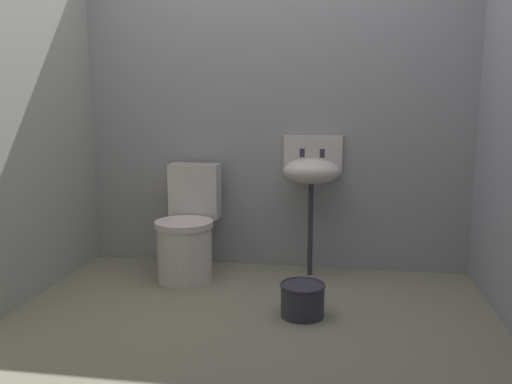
{
  "coord_description": "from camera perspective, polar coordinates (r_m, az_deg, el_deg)",
  "views": [
    {
      "loc": [
        0.49,
        -2.75,
        1.22
      ],
      "look_at": [
        0.0,
        0.27,
        0.7
      ],
      "focal_mm": 37.04,
      "sensor_mm": 36.0,
      "label": 1
    }
  ],
  "objects": [
    {
      "name": "wall_back",
      "position": [
        3.92,
        2.04,
        8.37
      ],
      "size": [
        3.22,
        0.1,
        2.27
      ],
      "primitive_type": "cube",
      "color": "#9A9BA0",
      "rests_on": "ground"
    },
    {
      "name": "sink",
      "position": [
        3.71,
        6.02,
        2.38
      ],
      "size": [
        0.42,
        0.35,
        0.99
      ],
      "color": "#333240",
      "rests_on": "ground"
    },
    {
      "name": "wall_left",
      "position": [
        3.45,
        -25.39,
        7.29
      ],
      "size": [
        0.1,
        2.38,
        2.27
      ],
      "primitive_type": "cube",
      "color": "#A1A29B",
      "rests_on": "ground"
    },
    {
      "name": "bucket",
      "position": [
        3.11,
        5.04,
        -11.44
      ],
      "size": [
        0.27,
        0.27,
        0.2
      ],
      "color": "#333240",
      "rests_on": "ground"
    },
    {
      "name": "ground_plane",
      "position": [
        3.06,
        -0.84,
        -14.64
      ],
      "size": [
        3.22,
        2.58,
        0.08
      ],
      "primitive_type": "cube",
      "color": "gray"
    },
    {
      "name": "toilet_near_wall",
      "position": [
        3.75,
        -7.37,
        -4.3
      ],
      "size": [
        0.4,
        0.59,
        0.78
      ],
      "rotation": [
        0.0,
        0.0,
        3.15
      ],
      "color": "silver",
      "rests_on": "ground"
    }
  ]
}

